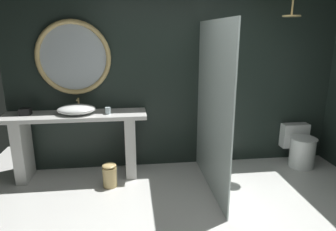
% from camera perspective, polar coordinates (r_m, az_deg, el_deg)
% --- Properties ---
extents(back_wall_panel, '(4.80, 0.10, 2.60)m').
position_cam_1_polar(back_wall_panel, '(4.37, 2.20, 7.10)').
color(back_wall_panel, '#1E2823').
rests_on(back_wall_panel, ground_plane).
extents(vanity_counter, '(1.88, 0.48, 0.90)m').
position_cam_1_polar(vanity_counter, '(4.25, -16.88, -3.97)').
color(vanity_counter, silver).
rests_on(vanity_counter, ground_plane).
extents(vessel_sink, '(0.50, 0.41, 0.18)m').
position_cam_1_polar(vessel_sink, '(4.13, -16.95, 1.12)').
color(vessel_sink, white).
rests_on(vessel_sink, vanity_counter).
extents(tumbler_cup, '(0.07, 0.07, 0.09)m').
position_cam_1_polar(tumbler_cup, '(4.03, -11.33, 0.91)').
color(tumbler_cup, silver).
rests_on(tumbler_cup, vanity_counter).
extents(tissue_box, '(0.13, 0.12, 0.09)m').
position_cam_1_polar(tissue_box, '(4.33, -25.42, 0.68)').
color(tissue_box, black).
rests_on(tissue_box, vanity_counter).
extents(round_wall_mirror, '(0.99, 0.07, 0.99)m').
position_cam_1_polar(round_wall_mirror, '(4.26, -17.50, 10.40)').
color(round_wall_mirror, tan).
extents(shower_glass_panel, '(0.02, 1.53, 2.08)m').
position_cam_1_polar(shower_glass_panel, '(3.69, 8.43, 1.26)').
color(shower_glass_panel, silver).
rests_on(shower_glass_panel, ground_plane).
extents(rain_shower_head, '(0.23, 0.23, 0.37)m').
position_cam_1_polar(rain_shower_head, '(4.31, 22.40, 17.45)').
color(rain_shower_head, tan).
extents(toilet, '(0.41, 0.54, 0.59)m').
position_cam_1_polar(toilet, '(4.94, 23.73, -5.49)').
color(toilet, white).
rests_on(toilet, ground_plane).
extents(waste_bin, '(0.18, 0.18, 0.32)m').
position_cam_1_polar(waste_bin, '(4.03, -10.99, -10.98)').
color(waste_bin, tan).
rests_on(waste_bin, ground_plane).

